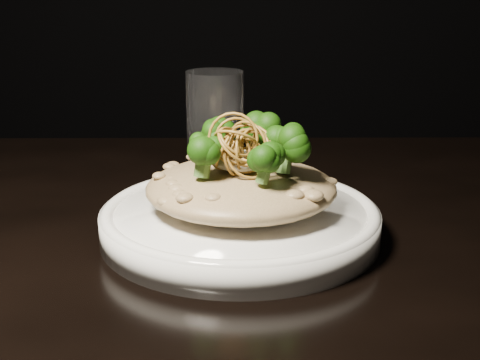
{
  "coord_description": "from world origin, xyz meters",
  "views": [
    {
      "loc": [
        -0.01,
        -0.56,
        0.99
      ],
      "look_at": [
        -0.0,
        0.02,
        0.81
      ],
      "focal_mm": 50.0,
      "sensor_mm": 36.0,
      "label": 1
    }
  ],
  "objects": [
    {
      "name": "risotto",
      "position": [
        -0.0,
        0.02,
        0.8
      ],
      "size": [
        0.18,
        0.18,
        0.04
      ],
      "primitive_type": "ellipsoid",
      "color": "brown",
      "rests_on": "plate"
    },
    {
      "name": "cheese",
      "position": [
        -0.0,
        0.02,
        0.82
      ],
      "size": [
        0.05,
        0.05,
        0.01
      ],
      "primitive_type": "ellipsoid",
      "color": "white",
      "rests_on": "risotto"
    },
    {
      "name": "table",
      "position": [
        0.0,
        0.0,
        0.67
      ],
      "size": [
        1.1,
        0.8,
        0.75
      ],
      "color": "black",
      "rests_on": "ground"
    },
    {
      "name": "broccoli",
      "position": [
        -0.0,
        0.02,
        0.84
      ],
      "size": [
        0.13,
        0.13,
        0.05
      ],
      "primitive_type": null,
      "color": "black",
      "rests_on": "risotto"
    },
    {
      "name": "shallots",
      "position": [
        -0.01,
        0.01,
        0.84
      ],
      "size": [
        0.05,
        0.05,
        0.03
      ],
      "primitive_type": null,
      "color": "brown",
      "rests_on": "cheese"
    },
    {
      "name": "drinking_glass",
      "position": [
        -0.03,
        0.23,
        0.81
      ],
      "size": [
        0.07,
        0.07,
        0.12
      ],
      "primitive_type": "cylinder",
      "rotation": [
        0.0,
        0.0,
        0.06
      ],
      "color": "white",
      "rests_on": "table"
    },
    {
      "name": "plate",
      "position": [
        -0.0,
        0.02,
        0.76
      ],
      "size": [
        0.26,
        0.26,
        0.03
      ],
      "primitive_type": "cylinder",
      "color": "white",
      "rests_on": "table"
    }
  ]
}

